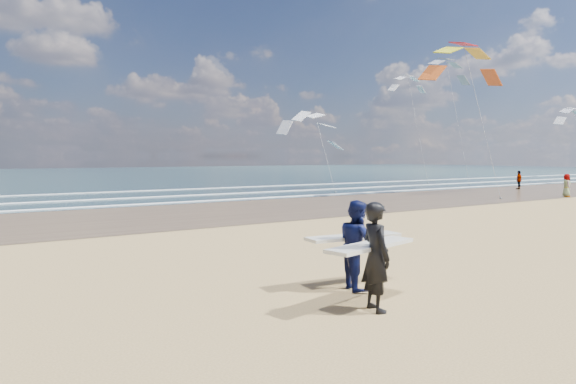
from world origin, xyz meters
TOP-DOWN VIEW (x-y plane):
  - wet_sand_strip at (20.00, 18.00)m, footprint 220.00×12.00m
  - ocean at (20.00, 72.00)m, footprint 220.00×100.00m
  - foam_breakers at (20.00, 28.10)m, footprint 220.00×11.70m
  - surfer_near at (0.72, 0.61)m, footprint 2.26×1.25m
  - surfer_far at (1.44, 1.93)m, footprint 2.25×1.28m
  - beachgoer_0 at (29.82, 12.56)m, footprint 0.89×0.91m
  - beachgoer_1 at (34.59, 19.09)m, footprint 0.97×0.51m
  - kite_0 at (25.14, 16.79)m, footprint 7.83×4.96m
  - kite_1 at (19.87, 27.39)m, footprint 6.44×4.81m
  - kite_2 at (37.14, 27.98)m, footprint 6.79×4.85m
  - kite_5 at (36.06, 32.04)m, footprint 5.13×4.66m

SIDE VIEW (x-z plane):
  - wet_sand_strip at x=20.00m, z-range 0.00..0.01m
  - ocean at x=20.00m, z-range 0.00..0.02m
  - foam_breakers at x=20.00m, z-range 0.02..0.08m
  - beachgoer_1 at x=34.59m, z-range 0.00..1.57m
  - beachgoer_0 at x=29.82m, z-range 0.00..1.58m
  - surfer_far at x=1.44m, z-range 0.01..1.89m
  - surfer_near at x=0.72m, z-range 0.01..2.00m
  - kite_1 at x=19.87m, z-range 0.60..8.04m
  - kite_5 at x=36.06m, z-range 0.37..12.99m
  - kite_0 at x=25.14m, z-range 1.44..13.76m
  - kite_2 at x=37.14m, z-range 1.10..15.19m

